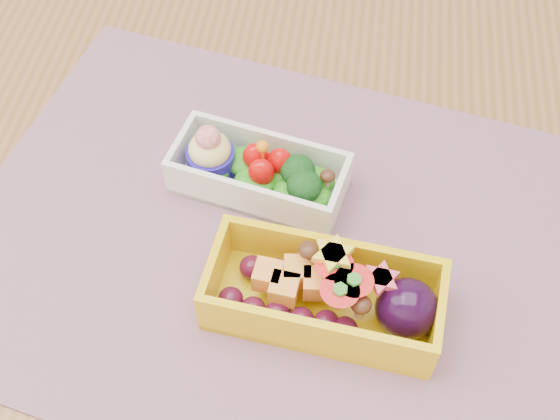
# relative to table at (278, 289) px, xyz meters

# --- Properties ---
(table) EXTENTS (1.20, 0.80, 0.75)m
(table) POSITION_rel_table_xyz_m (0.00, 0.00, 0.00)
(table) COLOR brown
(table) RESTS_ON ground
(placemat) EXTENTS (0.59, 0.49, 0.00)m
(placemat) POSITION_rel_table_xyz_m (-0.00, -0.01, 0.10)
(placemat) COLOR gray
(placemat) RESTS_ON table
(bento_white) EXTENTS (0.16, 0.10, 0.06)m
(bento_white) POSITION_rel_table_xyz_m (-0.02, 0.04, 0.12)
(bento_white) COLOR white
(bento_white) RESTS_ON placemat
(bento_yellow) EXTENTS (0.19, 0.10, 0.06)m
(bento_yellow) POSITION_rel_table_xyz_m (0.05, -0.07, 0.13)
(bento_yellow) COLOR yellow
(bento_yellow) RESTS_ON placemat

